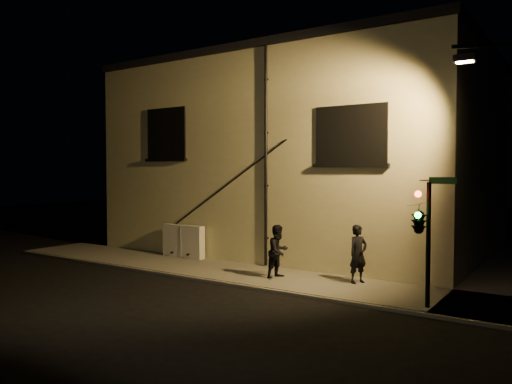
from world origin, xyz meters
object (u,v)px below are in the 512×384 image
Objects in this scene: pedestrian_a at (358,254)px; traffic_signal at (420,220)px; utility_cabinet at (183,241)px; pedestrian_b at (278,251)px.

pedestrian_a is 0.55× the size of traffic_signal.
utility_cabinet is at bearing 113.18° from pedestrian_a.
traffic_signal is at bearing -91.46° from pedestrian_b.
pedestrian_a reaches higher than pedestrian_b.
utility_cabinet is 5.61m from pedestrian_b.
traffic_signal is at bearing -12.60° from utility_cabinet.
pedestrian_a is at bearing -3.79° from utility_cabinet.
pedestrian_b is at bearing -13.10° from utility_cabinet.
pedestrian_b is at bearing 167.96° from traffic_signal.
utility_cabinet is 8.05m from pedestrian_a.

